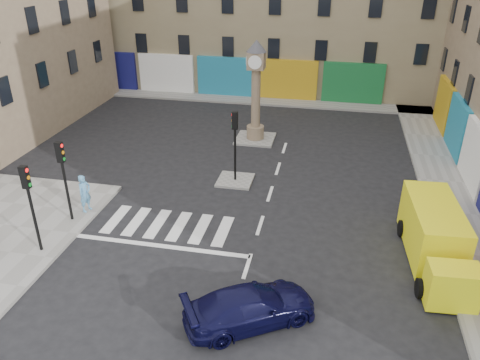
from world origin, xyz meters
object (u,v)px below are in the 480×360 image
(traffic_light_left_far, at_px, (63,169))
(traffic_light_island, at_px, (235,135))
(navy_sedan, at_px, (250,306))
(pedestrian_blue, at_px, (85,193))
(traffic_light_left_near, at_px, (29,196))
(yellow_van, at_px, (435,238))
(clock_pillar, at_px, (256,85))

(traffic_light_left_far, distance_m, traffic_light_island, 8.30)
(navy_sedan, xyz_separation_m, pedestrian_blue, (-8.66, 5.33, 0.40))
(traffic_light_left_near, xyz_separation_m, yellow_van, (15.30, 2.64, -1.56))
(pedestrian_blue, bearing_deg, navy_sedan, -105.78)
(traffic_light_island, relative_size, clock_pillar, 0.61)
(clock_pillar, bearing_deg, traffic_light_island, -90.00)
(clock_pillar, bearing_deg, pedestrian_blue, -119.62)
(traffic_light_left_far, relative_size, traffic_light_island, 1.00)
(traffic_light_left_far, relative_size, clock_pillar, 0.61)
(traffic_light_left_near, xyz_separation_m, traffic_light_left_far, (0.00, 2.40, 0.00))
(clock_pillar, height_order, pedestrian_blue, clock_pillar)
(traffic_light_left_near, height_order, traffic_light_left_far, same)
(traffic_light_left_far, xyz_separation_m, traffic_light_island, (6.30, 5.40, -0.03))
(traffic_light_left_near, distance_m, yellow_van, 15.61)
(navy_sedan, bearing_deg, yellow_van, -85.39)
(traffic_light_left_near, distance_m, navy_sedan, 9.41)
(yellow_van, bearing_deg, navy_sedan, -146.94)
(clock_pillar, xyz_separation_m, pedestrian_blue, (-6.00, -10.55, -2.51))
(clock_pillar, distance_m, yellow_van, 14.55)
(traffic_light_left_near, xyz_separation_m, clock_pillar, (6.30, 13.80, 0.93))
(pedestrian_blue, bearing_deg, yellow_van, -76.46)
(traffic_light_island, xyz_separation_m, navy_sedan, (2.66, -9.89, -1.96))
(traffic_light_left_far, distance_m, clock_pillar, 13.05)
(traffic_light_island, relative_size, navy_sedan, 0.85)
(traffic_light_left_near, distance_m, pedestrian_blue, 3.62)
(traffic_light_left_far, distance_m, navy_sedan, 10.21)
(traffic_light_left_far, xyz_separation_m, yellow_van, (15.30, 0.24, -1.56))
(traffic_light_left_near, bearing_deg, navy_sedan, -13.13)
(traffic_light_left_near, xyz_separation_m, pedestrian_blue, (0.30, 3.24, -1.58))
(traffic_light_left_near, xyz_separation_m, navy_sedan, (8.96, -2.09, -1.99))
(traffic_light_island, height_order, clock_pillar, clock_pillar)
(clock_pillar, distance_m, navy_sedan, 16.37)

